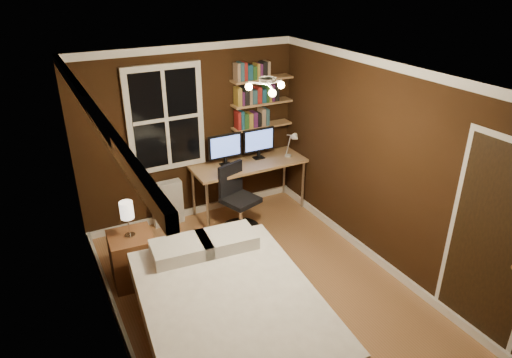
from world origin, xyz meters
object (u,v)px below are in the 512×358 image
desk (249,166)px  office_chair (238,206)px  bed (230,317)px  nightstand (133,258)px  radiator (167,203)px  bedside_lamp (128,219)px  monitor_left (225,150)px  desk_lamp (291,144)px  monitor_right (259,144)px

desk → office_chair: 0.67m
bed → nightstand: size_ratio=3.78×
nightstand → radiator: (0.77, 1.09, 0.02)m
bedside_lamp → monitor_left: (1.64, 0.96, 0.20)m
desk → monitor_left: monitor_left is taller
bed → office_chair: office_chair is taller
bed → monitor_left: monitor_left is taller
desk → desk_lamp: 0.71m
desk → monitor_right: (0.21, 0.08, 0.29)m
bedside_lamp → office_chair: (1.60, 0.47, -0.47)m
bed → office_chair: bearing=67.3°
monitor_right → desk: bearing=-157.9°
bedside_lamp → monitor_left: bearing=30.3°
desk → desk_lamp: (0.64, -0.14, 0.28)m
office_chair → radiator: bearing=124.7°
monitor_right → desk_lamp: size_ratio=1.14×
nightstand → radiator: radiator is taller
monitor_left → monitor_right: size_ratio=1.00×
radiator → monitor_left: size_ratio=1.30×
radiator → bed: bearing=-94.2°
desk → office_chair: bearing=-132.9°
nightstand → desk_lamp: size_ratio=1.41×
bed → nightstand: (-0.58, 1.44, -0.01)m
bed → desk_lamp: size_ratio=5.32×
bed → radiator: bearing=91.1°
office_chair → desk_lamp: bearing=-3.6°
bed → monitor_left: bearing=71.5°
bedside_lamp → desk: size_ratio=0.26×
bed → bedside_lamp: bearing=117.2°
radiator → desk_lamp: size_ratio=1.49×
nightstand → desk: size_ratio=0.37×
nightstand → monitor_left: size_ratio=1.23×
bed → bedside_lamp: bedside_lamp is taller
monitor_right → office_chair: 1.01m
nightstand → bedside_lamp: bearing=0.0°
radiator → desk: 1.29m
monitor_right → monitor_left: bearing=180.0°
monitor_right → desk_lamp: bearing=-27.7°
radiator → monitor_left: bearing=-8.8°
bedside_lamp → office_chair: bearing=16.4°
bed → desk: (1.39, 2.32, 0.42)m
bed → monitor_right: (1.60, 2.40, 0.71)m
nightstand → monitor_left: monitor_left is taller
bedside_lamp → monitor_left: size_ratio=0.87×
bed → desk: 2.74m
bedside_lamp → desk_lamp: 2.72m
nightstand → bedside_lamp: size_ratio=1.42×
nightstand → desk: desk is taller
radiator → nightstand: bearing=-125.1°
nightstand → bedside_lamp: (0.00, 0.00, 0.53)m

